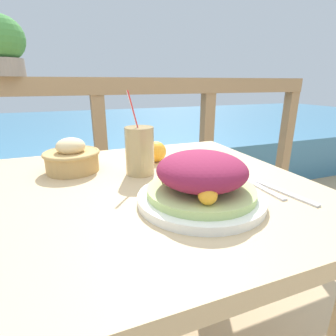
{
  "coord_description": "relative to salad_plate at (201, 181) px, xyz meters",
  "views": [
    {
      "loc": [
        -0.16,
        -0.66,
        1.04
      ],
      "look_at": [
        0.07,
        -0.06,
        0.83
      ],
      "focal_mm": 28.0,
      "sensor_mm": 36.0,
      "label": 1
    }
  ],
  "objects": [
    {
      "name": "salad_plate",
      "position": [
        0.0,
        0.0,
        0.0
      ],
      "size": [
        0.3,
        0.3,
        0.12
      ],
      "color": "white",
      "rests_on": "patio_table"
    },
    {
      "name": "sea_backdrop",
      "position": [
        -0.11,
        3.49,
        -0.59
      ],
      "size": [
        12.0,
        4.0,
        0.47
      ],
      "color": "teal",
      "rests_on": "ground_plane"
    },
    {
      "name": "knife",
      "position": [
        0.23,
        -0.03,
        -0.05
      ],
      "size": [
        0.04,
        0.18,
        0.0
      ],
      "color": "silver",
      "rests_on": "patio_table"
    },
    {
      "name": "bread_basket",
      "position": [
        -0.27,
        0.35,
        -0.01
      ],
      "size": [
        0.17,
        0.17,
        0.11
      ],
      "color": "tan",
      "rests_on": "patio_table"
    },
    {
      "name": "fork",
      "position": [
        0.19,
        0.02,
        -0.05
      ],
      "size": [
        0.02,
        0.18,
        0.0
      ],
      "color": "silver",
      "rests_on": "patio_table"
    },
    {
      "name": "potted_plant",
      "position": [
        -0.51,
        0.99,
        0.38
      ],
      "size": [
        0.2,
        0.2,
        0.27
      ],
      "color": "gray",
      "rests_on": "railing_fence"
    },
    {
      "name": "patio_table",
      "position": [
        -0.11,
        0.16,
        -0.17
      ],
      "size": [
        0.96,
        0.86,
        0.77
      ],
      "color": "tan",
      "rests_on": "ground_plane"
    },
    {
      "name": "railing_fence",
      "position": [
        -0.11,
        0.99,
        -0.09
      ],
      "size": [
        2.8,
        0.08,
        1.07
      ],
      "color": "#937551",
      "rests_on": "ground_plane"
    },
    {
      "name": "orange_near_basket",
      "position": [
        0.01,
        0.36,
        -0.02
      ],
      "size": [
        0.07,
        0.07,
        0.07
      ],
      "color": "#F9A328",
      "rests_on": "patio_table"
    },
    {
      "name": "drink_glass",
      "position": [
        -0.08,
        0.25,
        0.02
      ],
      "size": [
        0.09,
        0.09,
        0.25
      ],
      "color": "tan",
      "rests_on": "patio_table"
    }
  ]
}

